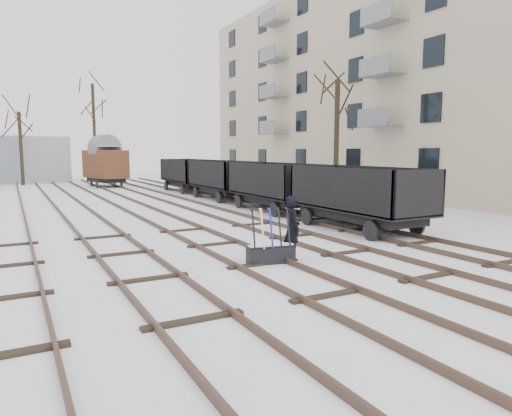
{
  "coord_description": "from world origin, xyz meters",
  "views": [
    {
      "loc": [
        -5.73,
        -10.4,
        3.02
      ],
      "look_at": [
        1.19,
        2.45,
        1.2
      ],
      "focal_mm": 32.0,
      "sensor_mm": 36.0,
      "label": 1
    }
  ],
  "objects": [
    {
      "name": "ground",
      "position": [
        0.0,
        0.0,
        0.0
      ],
      "size": [
        120.0,
        120.0,
        0.0
      ],
      "primitive_type": "plane",
      "color": "white",
      "rests_on": "ground"
    },
    {
      "name": "tracks",
      "position": [
        -0.0,
        13.67,
        0.07
      ],
      "size": [
        13.9,
        52.0,
        0.16
      ],
      "color": "black",
      "rests_on": "ground"
    },
    {
      "name": "apartment_block",
      "position": [
        19.95,
        14.0,
        8.05
      ],
      "size": [
        10.12,
        45.0,
        16.1
      ],
      "color": "#B7A88C",
      "rests_on": "ground"
    },
    {
      "name": "shed_right",
      "position": [
        -4.0,
        40.0,
        2.25
      ],
      "size": [
        7.0,
        6.0,
        4.5
      ],
      "color": "#9199A3",
      "rests_on": "ground"
    },
    {
      "name": "ground_frame",
      "position": [
        0.37,
        0.07,
        0.28
      ],
      "size": [
        1.35,
        0.64,
        1.49
      ],
      "rotation": [
        0.0,
        0.0,
        -0.17
      ],
      "color": "black",
      "rests_on": "ground"
    },
    {
      "name": "worker",
      "position": [
        1.12,
        0.17,
        0.9
      ],
      "size": [
        0.55,
        0.73,
        1.8
      ],
      "primitive_type": "imported",
      "rotation": [
        0.0,
        0.0,
        1.37
      ],
      "color": "black",
      "rests_on": "ground"
    },
    {
      "name": "freight_wagon_a",
      "position": [
        6.0,
        3.05,
        0.93
      ],
      "size": [
        2.37,
        5.93,
        2.42
      ],
      "color": "black",
      "rests_on": "ground"
    },
    {
      "name": "freight_wagon_b",
      "position": [
        6.0,
        9.45,
        0.93
      ],
      "size": [
        2.37,
        5.93,
        2.42
      ],
      "color": "black",
      "rests_on": "ground"
    },
    {
      "name": "freight_wagon_c",
      "position": [
        6.0,
        15.85,
        0.93
      ],
      "size": [
        2.37,
        5.93,
        2.42
      ],
      "color": "black",
      "rests_on": "ground"
    },
    {
      "name": "freight_wagon_d",
      "position": [
        6.0,
        22.25,
        0.93
      ],
      "size": [
        2.37,
        5.93,
        2.42
      ],
      "color": "black",
      "rests_on": "ground"
    },
    {
      "name": "box_van_wagon",
      "position": [
        1.47,
        30.19,
        2.0
      ],
      "size": [
        3.46,
        4.96,
        3.44
      ],
      "rotation": [
        0.0,
        0.0,
        0.26
      ],
      "color": "black",
      "rests_on": "ground"
    },
    {
      "name": "tree_near",
      "position": [
        11.26,
        11.17,
        3.56
      ],
      "size": [
        0.3,
        0.3,
        7.13
      ],
      "primitive_type": "cylinder",
      "color": "black",
      "rests_on": "ground"
    },
    {
      "name": "tree_far_left",
      "position": [
        -4.77,
        35.47,
        3.25
      ],
      "size": [
        0.3,
        0.3,
        6.49
      ],
      "primitive_type": "cylinder",
      "color": "black",
      "rests_on": "ground"
    },
    {
      "name": "tree_far_right",
      "position": [
        1.85,
        37.54,
        4.81
      ],
      "size": [
        0.3,
        0.3,
        9.61
      ],
      "primitive_type": "cylinder",
      "color": "black",
      "rests_on": "ground"
    }
  ]
}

